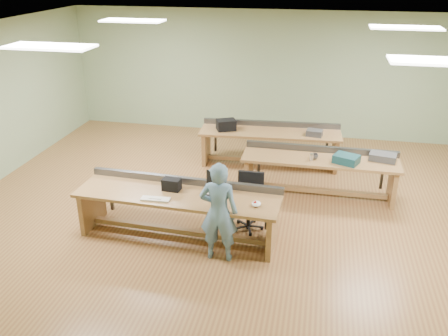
{
  "coord_description": "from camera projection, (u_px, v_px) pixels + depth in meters",
  "views": [
    {
      "loc": [
        1.14,
        -7.41,
        4.06
      ],
      "look_at": [
        -0.27,
        -0.6,
        0.98
      ],
      "focal_mm": 38.0,
      "sensor_mm": 36.0,
      "label": 1
    }
  ],
  "objects": [
    {
      "name": "keyboard",
      "position": [
        155.0,
        199.0,
        7.09
      ],
      "size": [
        0.44,
        0.16,
        0.03
      ],
      "primitive_type": "cube",
      "rotation": [
        0.0,
        0.0,
        0.04
      ],
      "color": "beige",
      "rests_on": "workbench_front"
    },
    {
      "name": "wall_front",
      "position": [
        178.0,
        266.0,
        4.3
      ],
      "size": [
        10.0,
        0.04,
        3.0
      ],
      "primitive_type": "cube",
      "color": "gray",
      "rests_on": "floor"
    },
    {
      "name": "camera_bag",
      "position": [
        172.0,
        184.0,
        7.37
      ],
      "size": [
        0.29,
        0.2,
        0.19
      ],
      "primitive_type": "cube",
      "rotation": [
        0.0,
        0.0,
        -0.08
      ],
      "color": "black",
      "rests_on": "workbench_front"
    },
    {
      "name": "wall_back",
      "position": [
        273.0,
        74.0,
        11.46
      ],
      "size": [
        10.0,
        0.04,
        3.0
      ],
      "primitive_type": "cube",
      "color": "gray",
      "rests_on": "floor"
    },
    {
      "name": "mug",
      "position": [
        315.0,
        156.0,
        8.53
      ],
      "size": [
        0.16,
        0.16,
        0.1
      ],
      "primitive_type": "imported",
      "rotation": [
        0.0,
        0.0,
        0.41
      ],
      "color": "#373739",
      "rests_on": "workbench_mid"
    },
    {
      "name": "workbench_front",
      "position": [
        179.0,
        204.0,
        7.38
      ],
      "size": [
        3.21,
        0.98,
        0.86
      ],
      "rotation": [
        0.0,
        0.0,
        -0.04
      ],
      "color": "olive",
      "rests_on": "floor"
    },
    {
      "name": "workbench_mid",
      "position": [
        319.0,
        167.0,
        8.68
      ],
      "size": [
        2.81,
        0.76,
        0.86
      ],
      "rotation": [
        0.0,
        0.0,
        -0.0
      ],
      "color": "olive",
      "rests_on": "floor"
    },
    {
      "name": "storage_box_back",
      "position": [
        226.0,
        125.0,
        9.95
      ],
      "size": [
        0.47,
        0.42,
        0.22
      ],
      "primitive_type": "cube",
      "rotation": [
        0.0,
        0.0,
        0.43
      ],
      "color": "black",
      "rests_on": "workbench_back"
    },
    {
      "name": "trackball_mouse",
      "position": [
        256.0,
        204.0,
        6.91
      ],
      "size": [
        0.16,
        0.18,
        0.07
      ],
      "primitive_type": "ellipsoid",
      "rotation": [
        0.0,
        0.0,
        -0.14
      ],
      "color": "white",
      "rests_on": "workbench_front"
    },
    {
      "name": "drinks_can",
      "position": [
        312.0,
        157.0,
        8.46
      ],
      "size": [
        0.07,
        0.07,
        0.13
      ],
      "primitive_type": "cylinder",
      "rotation": [
        0.0,
        0.0,
        -0.01
      ],
      "color": "#B6B6BA",
      "rests_on": "workbench_mid"
    },
    {
      "name": "fluor_panels",
      "position": [
        249.0,
        36.0,
        7.29
      ],
      "size": [
        6.2,
        3.5,
        0.03
      ],
      "color": "white",
      "rests_on": "ceiling"
    },
    {
      "name": "floor",
      "position": [
        246.0,
        206.0,
        8.49
      ],
      "size": [
        10.0,
        10.0,
        0.0
      ],
      "primitive_type": "plane",
      "color": "olive",
      "rests_on": "ground"
    },
    {
      "name": "parts_bin_teal",
      "position": [
        346.0,
        159.0,
        8.35
      ],
      "size": [
        0.51,
        0.45,
        0.15
      ],
      "primitive_type": "cube",
      "rotation": [
        0.0,
        0.0,
        -0.41
      ],
      "color": "#143C43",
      "rests_on": "workbench_mid"
    },
    {
      "name": "tray_back",
      "position": [
        314.0,
        133.0,
        9.64
      ],
      "size": [
        0.34,
        0.27,
        0.12
      ],
      "primitive_type": "cube",
      "rotation": [
        0.0,
        0.0,
        -0.15
      ],
      "color": "#373739",
      "rests_on": "workbench_back"
    },
    {
      "name": "ceiling",
      "position": [
        249.0,
        34.0,
        7.28
      ],
      "size": [
        10.0,
        10.0,
        0.0
      ],
      "primitive_type": "plane",
      "color": "silver",
      "rests_on": "wall_back"
    },
    {
      "name": "laptop_base",
      "position": [
        214.0,
        194.0,
        7.24
      ],
      "size": [
        0.31,
        0.25,
        0.03
      ],
      "primitive_type": "cube",
      "rotation": [
        0.0,
        0.0,
        -0.03
      ],
      "color": "black",
      "rests_on": "workbench_front"
    },
    {
      "name": "workbench_back",
      "position": [
        270.0,
        139.0,
        10.02
      ],
      "size": [
        2.98,
        0.96,
        0.86
      ],
      "rotation": [
        0.0,
        0.0,
        0.06
      ],
      "color": "olive",
      "rests_on": "floor"
    },
    {
      "name": "parts_bin_grey",
      "position": [
        383.0,
        157.0,
        8.47
      ],
      "size": [
        0.51,
        0.38,
        0.13
      ],
      "primitive_type": "cube",
      "rotation": [
        0.0,
        0.0,
        -0.2
      ],
      "color": "#373739",
      "rests_on": "workbench_mid"
    },
    {
      "name": "laptop_screen",
      "position": [
        216.0,
        178.0,
        7.25
      ],
      "size": [
        0.3,
        0.02,
        0.24
      ],
      "primitive_type": "cube",
      "rotation": [
        0.0,
        0.0,
        -0.03
      ],
      "color": "black",
      "rests_on": "laptop_base"
    },
    {
      "name": "person",
      "position": [
        219.0,
        212.0,
        6.72
      ],
      "size": [
        0.57,
        0.38,
        1.53
      ],
      "primitive_type": "imported",
      "rotation": [
        0.0,
        0.0,
        3.17
      ],
      "color": "#6C91B0",
      "rests_on": "floor"
    },
    {
      "name": "task_chair",
      "position": [
        249.0,
        209.0,
        7.69
      ],
      "size": [
        0.5,
        0.5,
        0.93
      ],
      "rotation": [
        0.0,
        0.0,
        0.0
      ],
      "color": "black",
      "rests_on": "floor"
    }
  ]
}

